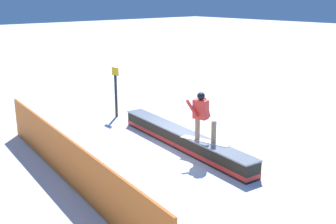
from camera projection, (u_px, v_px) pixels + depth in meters
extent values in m
plane|color=white|center=(183.00, 148.00, 12.63)|extent=(120.00, 120.00, 0.00)
cube|color=black|center=(183.00, 140.00, 12.57)|extent=(5.96, 1.21, 0.49)
cube|color=red|center=(183.00, 144.00, 12.60)|extent=(5.97, 1.22, 0.12)
cube|color=gray|center=(183.00, 132.00, 12.49)|extent=(5.97, 1.27, 0.04)
cube|color=silver|center=(205.00, 141.00, 11.65)|extent=(1.54, 0.62, 0.01)
cylinder|color=#958262|center=(197.00, 128.00, 11.71)|extent=(0.17, 0.17, 0.62)
cylinder|color=#958262|center=(214.00, 132.00, 11.41)|extent=(0.17, 0.17, 0.62)
cube|color=#E63C34|center=(201.00, 109.00, 11.50)|extent=(0.45, 0.33, 0.54)
sphere|color=black|center=(201.00, 96.00, 11.39)|extent=(0.22, 0.22, 0.22)
cylinder|color=#E63C34|center=(192.00, 109.00, 11.46)|extent=(0.43, 0.19, 0.48)
cylinder|color=#E63C34|center=(207.00, 108.00, 11.56)|extent=(0.26, 0.15, 0.55)
cube|color=orange|center=(68.00, 161.00, 10.03)|extent=(9.04, 1.13, 1.24)
cylinder|color=#262628|center=(116.00, 96.00, 15.69)|extent=(0.10, 0.10, 1.60)
cube|color=yellow|center=(115.00, 72.00, 15.44)|extent=(0.40, 0.04, 0.30)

